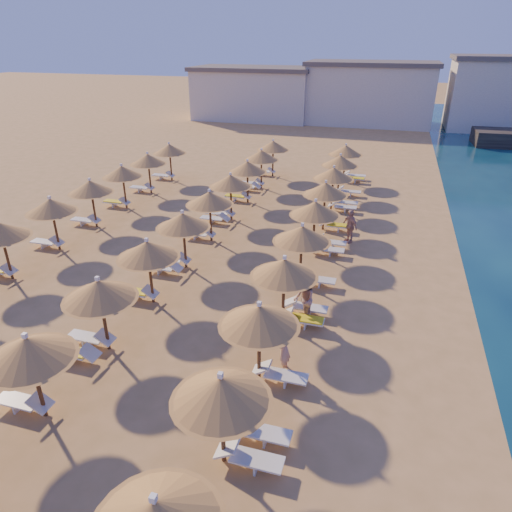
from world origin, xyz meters
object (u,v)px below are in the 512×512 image
(parasol_row_east, at_px, (302,235))
(parasol_row_west, at_px, (183,221))
(beachgoer_a, at_px, (284,349))
(beachgoer_c, at_px, (350,226))
(beachgoer_b, at_px, (304,299))

(parasol_row_east, height_order, parasol_row_west, same)
(parasol_row_east, distance_m, beachgoer_a, 6.18)
(parasol_row_east, xyz_separation_m, beachgoer_c, (1.61, 5.26, -1.44))
(parasol_row_east, xyz_separation_m, beachgoer_b, (0.71, -2.93, -1.39))
(parasol_row_east, xyz_separation_m, beachgoer_a, (0.67, -5.94, -1.55))
(beachgoer_c, bearing_deg, beachgoer_b, -50.32)
(parasol_row_west, bearing_deg, beachgoer_c, 36.24)
(beachgoer_a, distance_m, beachgoer_b, 3.02)
(parasol_row_west, xyz_separation_m, beachgoer_b, (6.27, -2.93, -1.39))
(beachgoer_a, xyz_separation_m, beachgoer_b, (0.04, 3.01, 0.15))
(beachgoer_c, xyz_separation_m, beachgoer_b, (-0.90, -8.19, 0.05))
(beachgoer_a, bearing_deg, parasol_row_east, -170.72)
(parasol_row_east, bearing_deg, parasol_row_west, 180.00)
(parasol_row_west, height_order, beachgoer_b, parasol_row_west)
(beachgoer_a, height_order, beachgoer_c, beachgoer_c)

